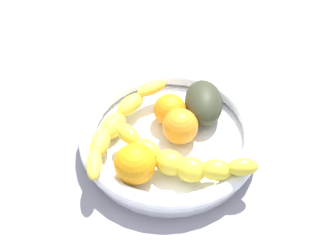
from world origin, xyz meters
TOP-DOWN VIEW (x-y plane):
  - kitchen_counter at (0.00, 0.00)cm, footprint 120.00×120.00cm
  - fruit_bowl at (0.00, 0.00)cm, footprint 29.55×29.55cm
  - banana_draped_left at (0.70, 8.49)cm, footprint 21.63×12.71cm
  - banana_draped_right at (-6.92, -1.62)cm, footprint 10.52×22.02cm
  - orange_front at (-0.01, -1.67)cm, footprint 5.85×5.85cm
  - orange_mid_left at (3.82, 0.42)cm, footprint 5.48×5.48cm
  - orange_mid_right at (-7.71, 5.12)cm, footprint 6.30×6.30cm
  - avocado_dark at (5.45, -5.69)cm, footprint 9.63×6.66cm

SIDE VIEW (x-z plane):
  - kitchen_counter at x=0.00cm, z-range 0.00..3.00cm
  - fruit_bowl at x=0.00cm, z-range 3.07..7.62cm
  - banana_draped_left at x=0.70cm, z-range 5.15..9.95cm
  - orange_mid_left at x=3.82cm, z-range 4.89..10.38cm
  - avocado_dark at x=5.45cm, z-range 4.89..10.58cm
  - orange_front at x=-0.01cm, z-range 4.89..10.74cm
  - banana_draped_right at x=-6.92cm, z-range 5.54..10.39cm
  - orange_mid_right at x=-7.71cm, z-range 4.89..11.19cm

